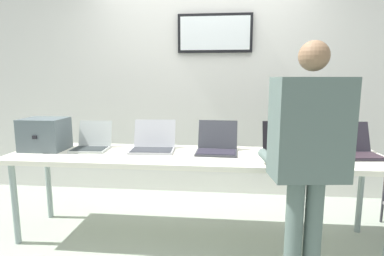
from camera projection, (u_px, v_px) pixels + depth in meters
ground at (194, 239)px, 2.71m from camera, size 8.00×8.00×0.04m
back_wall at (203, 84)px, 3.60m from camera, size 8.00×0.11×2.63m
workbench at (194, 160)px, 2.59m from camera, size 3.17×0.70×0.75m
equipment_box at (45, 134)px, 2.74m from camera, size 0.36×0.31×0.29m
laptop_station_0 at (92, 143)px, 2.77m from camera, size 0.32×0.33×0.25m
laptop_station_1 at (153, 144)px, 2.73m from camera, size 0.40×0.36×0.26m
laptop_station_2 at (217, 145)px, 2.66m from camera, size 0.36×0.36×0.26m
laptop_station_3 at (287, 147)px, 2.59m from camera, size 0.39×0.35×0.26m
laptop_station_4 at (355, 148)px, 2.54m from camera, size 0.38×0.39×0.26m
person at (308, 147)px, 1.87m from camera, size 0.49×0.63×1.61m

